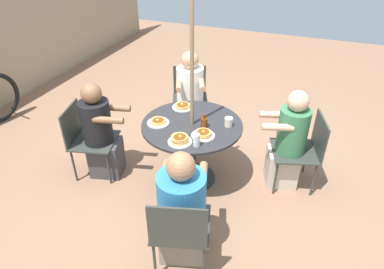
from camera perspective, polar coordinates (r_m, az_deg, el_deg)
The scene contains 18 objects.
ground_plane at distance 3.99m, azimuth 0.00°, elevation -7.21°, with size 12.00×12.00×0.00m, color #8C664C.
patio_table at distance 3.64m, azimuth 0.00°, elevation -0.16°, with size 1.06×1.06×0.73m.
umbrella_pole at distance 3.40m, azimuth 0.00°, elevation 6.57°, with size 0.04×0.04×2.12m, color #846B4C.
patio_chair_north at distance 3.81m, azimuth 18.14°, elevation -2.03°, with size 0.59×0.59×0.84m.
diner_north at distance 3.75m, azimuth 15.70°, elevation -1.42°, with size 0.43×0.53×1.14m.
patio_chair_east at distance 4.72m, azimuth -0.37°, elevation 6.77°, with size 0.61×0.61×0.84m.
diner_east at distance 4.55m, azimuth -0.32°, elevation 6.19°, with size 0.60×0.51×1.14m.
patio_chair_south at distance 3.98m, azimuth -17.25°, elevation -0.23°, with size 0.57×0.57×0.84m.
diner_south at distance 3.90m, azimuth -14.99°, elevation 0.04°, with size 0.43×0.54×1.13m.
patio_chair_west at distance 2.80m, azimuth -2.04°, elevation -15.27°, with size 0.58×0.58×0.84m.
diner_west at distance 2.91m, azimuth -1.65°, elevation -12.65°, with size 0.57×0.50×1.10m.
pancake_plate_a at distance 3.58m, azimuth -5.67°, elevation 2.10°, with size 0.23×0.23×0.05m.
pancake_plate_b at distance 3.35m, azimuth 1.85°, elevation 0.03°, with size 0.23×0.23×0.06m.
pancake_plate_c at distance 3.26m, azimuth -2.05°, elevation -0.87°, with size 0.23×0.23×0.07m.
pancake_plate_d at distance 3.86m, azimuth -1.59°, elevation 4.73°, with size 0.23×0.23×0.05m.
syrup_bottle at distance 3.48m, azimuth 2.04°, elevation 2.07°, with size 0.09×0.07×0.15m.
coffee_cup at distance 3.52m, azimuth 6.11°, elevation 2.09°, with size 0.08×0.08×0.10m.
drinking_glass_a at distance 3.19m, azimuth 0.76°, elevation -0.94°, with size 0.07×0.07×0.13m, color silver.
Camera 1 is at (-2.84, -1.11, 2.57)m, focal length 32.00 mm.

